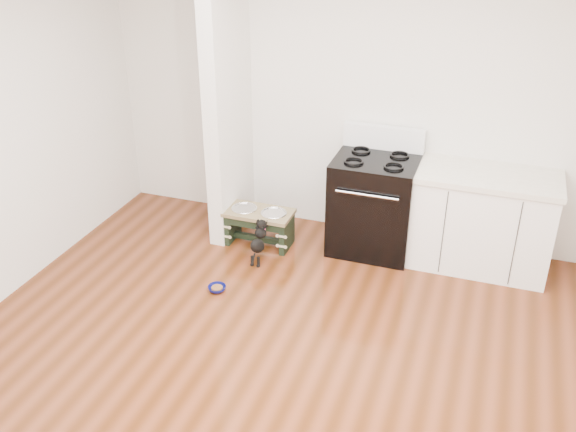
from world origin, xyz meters
name	(u,v)px	position (x,y,z in m)	size (l,w,h in m)	color
ground	(268,389)	(0.00, 0.00, 0.00)	(5.00, 5.00, 0.00)	#48220C
room_shell	(264,178)	(0.00, 0.00, 1.62)	(5.00, 5.00, 5.00)	silver
partition_wall	(228,99)	(-1.18, 2.10, 1.35)	(0.15, 0.80, 2.70)	silver
oven_range	(374,203)	(0.25, 2.16, 0.48)	(0.76, 0.69, 1.14)	black
cabinet_run	(482,221)	(1.23, 2.18, 0.45)	(1.24, 0.64, 0.91)	white
dog_feeder	(259,221)	(-0.80, 1.86, 0.25)	(0.65, 0.35, 0.37)	black
puppy	(259,241)	(-0.68, 1.57, 0.22)	(0.11, 0.33, 0.39)	black
floor_bowl	(217,288)	(-0.84, 0.98, 0.02)	(0.16, 0.16, 0.05)	#0C0F54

